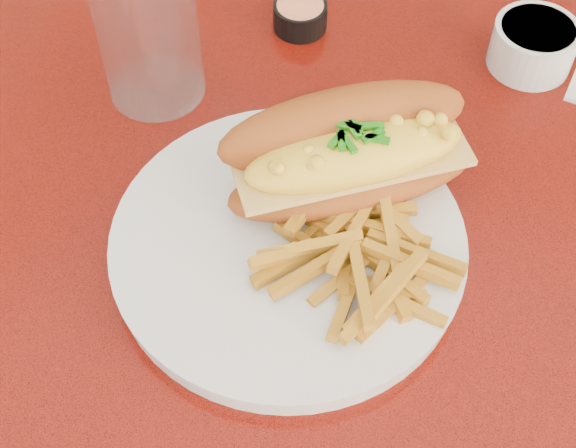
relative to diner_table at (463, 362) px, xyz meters
The scene contains 8 objects.
diner_table is the anchor object (origin of this frame).
dinner_plate 0.24m from the diner_table, 152.67° to the right, with size 0.30×0.30×0.02m.
mac_hoagie 0.26m from the diner_table, behind, with size 0.21×0.22×0.09m.
fries_pile 0.23m from the diner_table, 145.51° to the right, with size 0.12×0.11×0.03m, color gold, non-canonical shape.
fork 0.20m from the diner_table, 162.54° to the right, with size 0.03×0.13×0.00m.
gravy_ramekin 0.31m from the diner_table, 107.92° to the left, with size 0.10×0.10×0.04m.
sauce_cup_left 0.38m from the diner_table, 151.06° to the left, with size 0.06×0.06×0.03m.
water_tumbler 0.43m from the diner_table, behind, with size 0.09×0.09×0.16m, color silver.
Camera 1 is at (0.05, -0.38, 1.31)m, focal length 50.00 mm.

